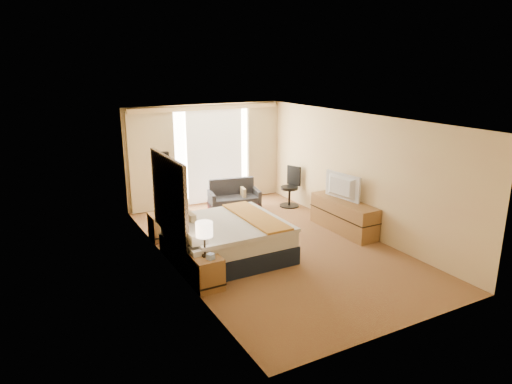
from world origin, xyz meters
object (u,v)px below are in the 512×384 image
floor_lamp (166,171)px  lamp_right (162,194)px  nightstand_left (207,272)px  television (339,187)px  nightstand_right (161,226)px  media_dresser (343,216)px  desk_chair (291,189)px  lamp_left (204,230)px  bed (226,239)px  loveseat (234,200)px

floor_lamp → lamp_right: floor_lamp is taller
nightstand_left → television: television is taller
nightstand_right → media_dresser: bearing=-21.4°
nightstand_left → lamp_right: size_ratio=0.96×
media_dresser → desk_chair: 2.12m
nightstand_left → media_dresser: bearing=15.8°
desk_chair → lamp_left: (-3.68, -3.14, 0.55)m
floor_lamp → desk_chair: (3.04, -0.84, -0.65)m
bed → lamp_right: size_ratio=3.67×
loveseat → floor_lamp: (-1.58, 0.48, 0.85)m
bed → desk_chair: bearing=37.5°
bed → desk_chair: desk_chair is taller
bed → floor_lamp: (-0.18, 3.04, 0.74)m
bed → floor_lamp: size_ratio=1.33×
nightstand_left → lamp_right: (0.03, 2.44, 0.72)m
nightstand_left → loveseat: 4.17m
lamp_right → media_dresser: bearing=-20.7°
nightstand_left → lamp_right: 2.54m
nightstand_right → lamp_right: bearing=-66.3°
bed → loveseat: bed is taller
floor_lamp → lamp_left: 4.03m
nightstand_left → bed: (0.81, 0.97, 0.10)m
lamp_right → bed: bearing=-62.0°
floor_lamp → media_dresser: bearing=-44.0°
floor_lamp → bed: bearing=-86.6°
nightstand_left → nightstand_right: 2.50m
lamp_left → bed: bearing=48.9°
desk_chair → television: size_ratio=1.04×
loveseat → desk_chair: (1.46, -0.36, 0.21)m
nightstand_left → television: 3.90m
floor_lamp → lamp_left: bearing=-99.1°
media_dresser → lamp_left: size_ratio=3.03×
lamp_left → nightstand_right: bearing=89.8°
loveseat → floor_lamp: 1.86m
loveseat → desk_chair: desk_chair is taller
bed → loveseat: bearing=61.4°
nightstand_right → bed: (0.81, -1.53, 0.10)m
lamp_left → lamp_right: bearing=89.2°
loveseat → lamp_right: lamp_right is taller
nightstand_left → lamp_left: 0.74m
nightstand_left → nightstand_right: bearing=90.0°
nightstand_left → television: size_ratio=0.55×
lamp_right → nightstand_left: bearing=-90.6°
loveseat → television: (1.44, -2.35, 0.73)m
media_dresser → lamp_left: bearing=-164.7°
desk_chair → lamp_left: 4.87m
lamp_left → nightstand_left: bearing=-76.6°
lamp_left → television: television is taller
lamp_right → loveseat: bearing=26.7°
bed → desk_chair: size_ratio=2.01×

